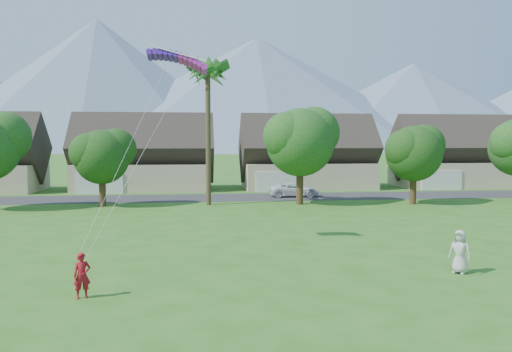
{
  "coord_description": "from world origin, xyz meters",
  "views": [
    {
      "loc": [
        -2.94,
        -14.98,
        5.56
      ],
      "look_at": [
        0.0,
        10.0,
        3.8
      ],
      "focal_mm": 35.0,
      "sensor_mm": 36.0,
      "label": 1
    }
  ],
  "objects": [
    {
      "name": "mountain_ridge",
      "position": [
        10.4,
        260.0,
        29.07
      ],
      "size": [
        540.0,
        240.0,
        70.0
      ],
      "color": "slate",
      "rests_on": "ground"
    },
    {
      "name": "fan_palm",
      "position": [
        -2.0,
        28.5,
        11.8
      ],
      "size": [
        3.0,
        3.0,
        13.8
      ],
      "color": "#4C3D26",
      "rests_on": "ground"
    },
    {
      "name": "tree_row",
      "position": [
        -1.14,
        27.92,
        4.89
      ],
      "size": [
        62.27,
        6.67,
        8.45
      ],
      "color": "#47301C",
      "rests_on": "ground"
    },
    {
      "name": "watcher",
      "position": [
        7.99,
        4.55,
        0.92
      ],
      "size": [
        1.04,
        1.06,
        1.85
      ],
      "primitive_type": "imported",
      "rotation": [
        0.0,
        0.0,
        -0.83
      ],
      "color": "#B3B4AF",
      "rests_on": "ground"
    },
    {
      "name": "houses_row",
      "position": [
        0.49,
        42.99,
        3.44
      ],
      "size": [
        72.75,
        8.19,
        8.86
      ],
      "color": "beige",
      "rests_on": "ground"
    },
    {
      "name": "parafoil_kite",
      "position": [
        -3.87,
        11.26,
        9.85
      ],
      "size": [
        3.12,
        1.06,
        0.5
      ],
      "rotation": [
        0.0,
        0.0,
        -0.04
      ],
      "color": "#4D18B6",
      "rests_on": "ground"
    },
    {
      "name": "ground",
      "position": [
        0.0,
        0.0,
        0.0
      ],
      "size": [
        500.0,
        500.0,
        0.0
      ],
      "primitive_type": "plane",
      "color": "#2D6019",
      "rests_on": "ground"
    },
    {
      "name": "street",
      "position": [
        0.0,
        34.0,
        0.01
      ],
      "size": [
        90.0,
        7.0,
        0.01
      ],
      "primitive_type": "cube",
      "color": "#2D2D30",
      "rests_on": "ground"
    },
    {
      "name": "kite_flyer",
      "position": [
        -7.03,
        2.96,
        0.81
      ],
      "size": [
        0.69,
        0.56,
        1.63
      ],
      "primitive_type": "imported",
      "rotation": [
        0.0,
        0.0,
        0.32
      ],
      "color": "maroon",
      "rests_on": "ground"
    },
    {
      "name": "parked_car",
      "position": [
        6.69,
        34.0,
        0.69
      ],
      "size": [
        5.08,
        2.48,
        1.39
      ],
      "primitive_type": "imported",
      "rotation": [
        0.0,
        0.0,
        1.53
      ],
      "color": "white",
      "rests_on": "ground"
    }
  ]
}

